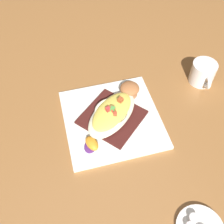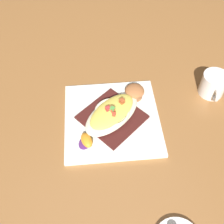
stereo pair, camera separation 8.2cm
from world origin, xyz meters
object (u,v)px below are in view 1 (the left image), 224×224
(gratin_dish, at_px, (112,113))
(muffin, at_px, (130,90))
(orange_garnish, at_px, (92,144))
(square_plate, at_px, (112,119))
(coffee_mug, at_px, (202,74))
(creamer_cup_0, at_px, (194,219))

(gratin_dish, relative_size, muffin, 3.60)
(muffin, relative_size, orange_garnish, 1.05)
(square_plate, distance_m, coffee_mug, 0.36)
(creamer_cup_0, bearing_deg, gratin_dish, -80.85)
(square_plate, xyz_separation_m, orange_garnish, (0.09, 0.07, 0.02))
(orange_garnish, height_order, creamer_cup_0, orange_garnish)
(gratin_dish, xyz_separation_m, orange_garnish, (0.09, 0.07, -0.02))
(square_plate, xyz_separation_m, gratin_dish, (-0.00, 0.00, 0.03))
(creamer_cup_0, bearing_deg, coffee_mug, -127.07)
(gratin_dish, height_order, creamer_cup_0, gratin_dish)
(gratin_dish, relative_size, creamer_cup_0, 9.52)
(coffee_mug, xyz_separation_m, creamer_cup_0, (0.30, 0.39, -0.01))
(muffin, distance_m, coffee_mug, 0.26)
(muffin, xyz_separation_m, orange_garnish, (0.19, 0.14, -0.01))
(gratin_dish, relative_size, orange_garnish, 3.79)
(muffin, distance_m, creamer_cup_0, 0.43)
(gratin_dish, distance_m, orange_garnish, 0.12)
(creamer_cup_0, bearing_deg, square_plate, -80.84)
(orange_garnish, xyz_separation_m, creamer_cup_0, (-0.15, 0.29, -0.00))
(square_plate, relative_size, creamer_cup_0, 12.26)
(gratin_dish, distance_m, muffin, 0.11)
(muffin, xyz_separation_m, coffee_mug, (-0.26, 0.04, 0.00))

